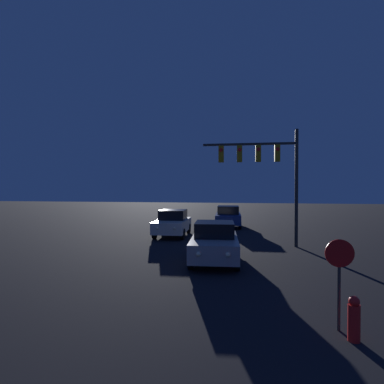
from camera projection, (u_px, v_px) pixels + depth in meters
The scene contains 6 objects.
car_near at pixel (215, 242), 12.62m from camera, with size 2.11×4.06×1.67m.
car_mid at pixel (173, 223), 19.36m from camera, with size 2.00×4.01×1.67m.
car_far at pixel (228, 217), 23.63m from camera, with size 2.03×4.02×1.67m.
traffic_signal_mast at pixel (266, 165), 15.98m from camera, with size 5.04×0.30×6.22m.
stop_sign at pixel (339, 268), 6.56m from camera, with size 0.61×0.07×2.02m.
fire_hydrant at pixel (354, 319), 6.13m from camera, with size 0.24×0.24×0.93m.
Camera 1 is at (2.16, 0.16, 3.16)m, focal length 28.00 mm.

